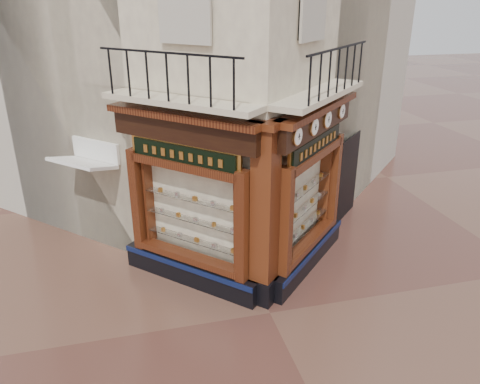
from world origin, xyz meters
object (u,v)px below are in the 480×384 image
object	(u,v)px
awning	(95,254)
signboard_left	(183,155)
clock_b	(314,127)
clock_d	(342,111)
clock_a	(297,136)
corner_pilaster	(265,219)
signboard_right	(316,145)
clock_c	(327,119)

from	to	relation	value
awning	signboard_left	distance (m)	4.23
clock_b	clock_d	world-z (taller)	clock_b
clock_a	clock_d	distance (m)	2.48
corner_pilaster	awning	xyz separation A→B (m)	(-3.63, 2.92, -1.95)
signboard_right	clock_d	bearing A→B (deg)	-5.35
clock_a	clock_b	world-z (taller)	clock_b
clock_c	clock_d	world-z (taller)	clock_c
clock_d	signboard_left	distance (m)	3.94
clock_b	signboard_left	xyz separation A→B (m)	(-2.67, 0.41, -0.52)
clock_b	clock_a	bearing A→B (deg)	-180.00
signboard_right	awning	bearing A→B (deg)	114.47
corner_pilaster	clock_b	distance (m)	2.15
corner_pilaster	signboard_left	xyz separation A→B (m)	(-1.46, 1.01, 1.15)
clock_a	signboard_left	world-z (taller)	clock_a
clock_b	clock_c	distance (m)	0.74
awning	signboard_left	size ratio (longest dim) A/B	0.75
clock_b	signboard_left	world-z (taller)	clock_b
clock_a	signboard_left	size ratio (longest dim) A/B	0.19
clock_c	signboard_right	bearing A→B (deg)	158.13
clock_d	signboard_right	world-z (taller)	clock_d
clock_d	signboard_right	xyz separation A→B (m)	(-0.91, -0.76, -0.52)
clock_b	awning	bearing A→B (deg)	109.41
clock_a	awning	size ratio (longest dim) A/B	0.25
clock_c	signboard_right	size ratio (longest dim) A/B	0.20
clock_b	clock_d	size ratio (longest dim) A/B	1.06
clock_b	signboard_left	size ratio (longest dim) A/B	0.19
corner_pilaster	clock_a	distance (m)	1.79
corner_pilaster	clock_c	size ratio (longest dim) A/B	9.85
clock_a	corner_pilaster	bearing A→B (deg)	136.72
signboard_left	signboard_right	bearing A→B (deg)	-135.00
clock_a	clock_c	xyz separation A→B (m)	(1.11, 1.11, -0.00)
clock_b	clock_c	world-z (taller)	clock_c
clock_b	clock_c	bearing A→B (deg)	-0.00
signboard_left	signboard_right	distance (m)	2.92
clock_a	signboard_left	bearing A→B (deg)	109.48
clock_a	signboard_right	xyz separation A→B (m)	(0.84, 0.99, -0.52)
corner_pilaster	signboard_right	distance (m)	2.12
clock_a	awning	distance (m)	6.29
clock_d	signboard_right	distance (m)	1.30
clock_a	awning	world-z (taller)	clock_a
clock_a	clock_c	bearing A→B (deg)	0.00
clock_b	signboard_right	distance (m)	0.71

